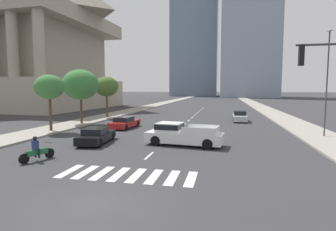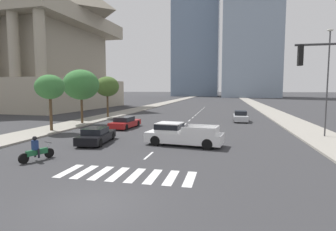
% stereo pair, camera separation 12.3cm
% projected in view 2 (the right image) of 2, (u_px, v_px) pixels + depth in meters
% --- Properties ---
extents(ground_plane, '(800.00, 800.00, 0.00)m').
position_uv_depth(ground_plane, '(92.00, 205.00, 10.04)').
color(ground_plane, '#333335').
extents(sidewalk_east, '(4.00, 260.00, 0.15)m').
position_uv_depth(sidewalk_east, '(288.00, 120.00, 36.62)').
color(sidewalk_east, gray).
rests_on(sidewalk_east, ground).
extents(sidewalk_west, '(4.00, 260.00, 0.15)m').
position_uv_depth(sidewalk_west, '(107.00, 116.00, 41.90)').
color(sidewalk_west, gray).
rests_on(sidewalk_west, ground).
extents(crosswalk_near, '(6.75, 2.29, 0.01)m').
position_uv_depth(crosswalk_near, '(127.00, 175.00, 13.55)').
color(crosswalk_near, silver).
rests_on(crosswalk_near, ground).
extents(lane_divider_center, '(0.14, 50.00, 0.01)m').
position_uv_depth(lane_divider_center, '(193.00, 117.00, 40.83)').
color(lane_divider_center, silver).
rests_on(lane_divider_center, ground).
extents(motorcycle_lead, '(1.02, 2.14, 1.49)m').
position_uv_depth(motorcycle_lead, '(37.00, 151.00, 16.14)').
color(motorcycle_lead, black).
rests_on(motorcycle_lead, ground).
extents(pickup_truck, '(5.96, 2.68, 1.67)m').
position_uv_depth(pickup_truck, '(180.00, 134.00, 20.66)').
color(pickup_truck, silver).
rests_on(pickup_truck, ground).
extents(sedan_silver_0, '(1.76, 4.50, 1.37)m').
position_uv_depth(sedan_silver_0, '(240.00, 117.00, 35.85)').
color(sedan_silver_0, '#B7BABF').
rests_on(sedan_silver_0, ground).
extents(sedan_red_1, '(2.14, 4.81, 1.24)m').
position_uv_depth(sedan_red_1, '(125.00, 123.00, 29.82)').
color(sedan_red_1, maroon).
rests_on(sedan_red_1, ground).
extents(sedan_black_2, '(2.23, 4.69, 1.22)m').
position_uv_depth(sedan_black_2, '(96.00, 136.00, 21.49)').
color(sedan_black_2, black).
rests_on(sedan_black_2, ground).
extents(street_lamp_east, '(0.50, 0.24, 9.09)m').
position_uv_depth(street_lamp_east, '(328.00, 76.00, 23.29)').
color(street_lamp_east, '#3F3F42').
rests_on(street_lamp_east, sidewalk_east).
extents(street_tree_nearest, '(2.81, 2.81, 5.48)m').
position_uv_depth(street_tree_nearest, '(50.00, 87.00, 26.75)').
color(street_tree_nearest, '#4C3823').
rests_on(street_tree_nearest, sidewalk_west).
extents(street_tree_second, '(4.21, 4.21, 6.38)m').
position_uv_depth(street_tree_second, '(81.00, 85.00, 32.53)').
color(street_tree_second, '#4C3823').
rests_on(street_tree_second, sidewalk_west).
extents(street_tree_third, '(3.39, 3.39, 5.90)m').
position_uv_depth(street_tree_third, '(107.00, 87.00, 39.72)').
color(street_tree_third, '#4C3823').
rests_on(street_tree_third, sidewalk_west).
extents(war_memorial, '(31.25, 31.25, 34.74)m').
position_uv_depth(war_memorial, '(32.00, 27.00, 59.90)').
color(war_memorial, '#A89E89').
rests_on(war_memorial, ground).
extents(office_tower_left_skyline, '(27.12, 27.10, 102.96)m').
position_uv_depth(office_tower_left_skyline, '(197.00, 22.00, 167.15)').
color(office_tower_left_skyline, slate).
rests_on(office_tower_left_skyline, ground).
extents(office_tower_center_skyline, '(28.24, 26.12, 85.16)m').
position_uv_depth(office_tower_center_skyline, '(251.00, 15.00, 139.93)').
color(office_tower_center_skyline, '#8C9EB2').
rests_on(office_tower_center_skyline, ground).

